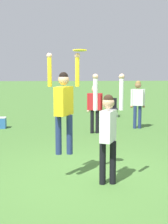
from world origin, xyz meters
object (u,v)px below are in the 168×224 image
at_px(person_defending, 108,127).
at_px(cooler_box, 0,123).
at_px(camping_chair_2, 111,106).
at_px(frisbee, 80,50).
at_px(person_spectator_near, 95,105).
at_px(person_jumping, 64,102).
at_px(person_spectator_far, 138,100).

xyz_separation_m(person_defending, cooler_box, (-3.02, 6.02, -0.88)).
bearing_deg(camping_chair_2, frisbee, 85.81).
height_order(person_defending, person_spectator_near, person_defending).
distance_m(person_defending, person_spectator_near, 4.81).
relative_size(person_jumping, camping_chair_2, 2.28).
bearing_deg(frisbee, person_jumping, 174.75).
bearing_deg(person_spectator_far, person_defending, -85.66).
bearing_deg(frisbee, person_spectator_near, 79.25).
relative_size(camping_chair_2, person_spectator_far, 0.49).
bearing_deg(person_spectator_near, person_spectator_far, 33.11).
bearing_deg(cooler_box, person_spectator_far, -5.49).
xyz_separation_m(person_jumping, frisbee, (0.31, -0.03, 0.98)).
height_order(person_defending, frisbee, frisbee).
bearing_deg(person_spectator_near, person_jumping, -95.38).
xyz_separation_m(frisbee, person_spectator_far, (2.51, 5.16, -1.43)).
relative_size(person_jumping, person_defending, 0.95).
bearing_deg(person_spectator_far, camping_chair_2, 121.97).
height_order(person_jumping, cooler_box, person_jumping).
height_order(person_defending, cooler_box, person_defending).
height_order(camping_chair_2, cooler_box, camping_chair_2).
height_order(person_jumping, person_spectator_near, person_jumping).
distance_m(person_defending, cooler_box, 6.79).
distance_m(person_jumping, person_spectator_far, 5.88).
relative_size(frisbee, cooler_box, 0.63).
height_order(frisbee, camping_chair_2, frisbee).
distance_m(person_jumping, person_spectator_near, 4.58).
xyz_separation_m(frisbee, person_spectator_near, (0.84, 4.43, -1.51)).
relative_size(frisbee, camping_chair_2, 0.31).
xyz_separation_m(frisbee, cooler_box, (-2.53, 5.65, -2.28)).
xyz_separation_m(person_jumping, person_spectator_far, (2.82, 5.14, -0.45)).
bearing_deg(frisbee, person_defending, -36.92).
bearing_deg(person_jumping, person_spectator_far, -2.31).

